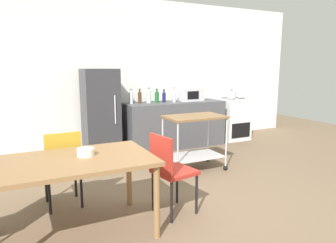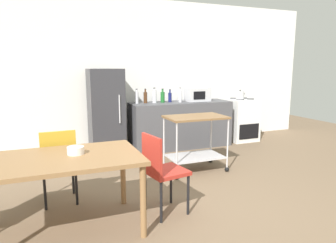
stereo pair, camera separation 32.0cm
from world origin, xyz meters
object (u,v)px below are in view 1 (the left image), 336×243
kitchen_cart (194,134)px  bottle_wine (140,97)px  bottle_sparkling_water (157,97)px  bottle_soy_sauce (164,97)px  bottle_soda (131,98)px  bottle_vinegar (149,96)px  kettle (232,94)px  stove_oven (232,119)px  bottle_sesame_oil (174,96)px  microwave (191,94)px  dining_table (71,168)px  chair_mustard (63,163)px  refrigerator (101,112)px  fruit_bowl (86,152)px  chair_red (170,168)px

kitchen_cart → bottle_wine: bottle_wine is taller
bottle_sparkling_water → bottle_soy_sauce: 0.15m
bottle_soda → bottle_vinegar: (0.34, -0.03, 0.01)m
bottle_sparkling_water → kettle: bearing=-5.1°
stove_oven → bottle_sesame_oil: bottle_sesame_oil is taller
bottle_sesame_oil → microwave: size_ratio=0.62×
kitchen_cart → kettle: size_ratio=3.80×
dining_table → kitchen_cart: (2.00, 1.13, -0.10)m
chair_mustard → bottle_soy_sauce: bearing=-139.7°
refrigerator → bottle_soy_sauce: bearing=-1.5°
bottle_soda → stove_oven: bearing=-1.6°
bottle_soy_sauce → fruit_bowl: size_ratio=1.55×
chair_mustard → bottle_vinegar: (1.85, 1.91, 0.51)m
refrigerator → bottle_sesame_oil: refrigerator is taller
bottle_sparkling_water → fruit_bowl: 3.16m
bottle_sparkling_water → fruit_bowl: size_ratio=1.65×
bottle_soda → bottle_vinegar: 0.34m
bottle_wine → dining_table: bearing=-122.8°
chair_mustard → bottle_vinegar: bottle_vinegar is taller
bottle_soda → kettle: bottle_soda is taller
chair_red → kitchen_cart: chair_red is taller
refrigerator → microwave: 1.85m
refrigerator → bottle_sparkling_water: size_ratio=5.82×
refrigerator → kitchen_cart: size_ratio=1.70×
bottle_soda → refrigerator: bearing=178.3°
fruit_bowl → dining_table: bearing=-160.3°
microwave → fruit_bowl: microwave is taller
chair_mustard → fruit_bowl: size_ratio=5.51×
kettle → chair_mustard: bearing=-154.4°
refrigerator → bottle_wine: refrigerator is taller
refrigerator → bottle_vinegar: size_ratio=5.35×
bottle_sparkling_water → bottle_sesame_oil: 0.34m
refrigerator → fruit_bowl: (-0.78, -2.57, 0.01)m
chair_red → microwave: (1.76, 2.58, 0.51)m
dining_table → kitchen_cart: bearing=29.4°
chair_red → bottle_vinegar: size_ratio=3.07×
chair_mustard → stove_oven: (3.83, 1.88, -0.07)m
bottle_vinegar → microwave: size_ratio=0.63×
refrigerator → microwave: size_ratio=3.37×
dining_table → bottle_soda: bearing=59.8°
bottle_soda → bottle_wine: bearing=3.4°
microwave → chair_mustard: bearing=-145.4°
dining_table → kettle: (3.71, 2.44, 0.33)m
bottle_sparkling_water → bottle_soda: bearing=178.6°
bottle_wine → bottle_sparkling_water: bearing=-3.9°
bottle_sesame_oil → dining_table: bearing=-133.5°
microwave → fruit_bowl: 3.63m
bottle_soda → kettle: size_ratio=1.15×
chair_mustard → microwave: microwave is taller
bottle_vinegar → kettle: size_ratio=1.21×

